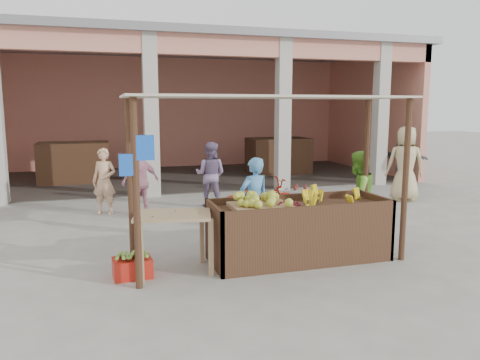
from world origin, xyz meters
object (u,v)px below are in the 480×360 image
object	(u,v)px
side_table	(173,224)
motorcycle	(259,199)
vendor_green	(357,193)
vendor_blue	(254,199)
fruit_stall	(299,233)
red_crate	(132,268)

from	to	relation	value
side_table	motorcycle	distance (m)	3.16
vendor_green	side_table	bearing A→B (deg)	-9.14
vendor_blue	side_table	bearing A→B (deg)	15.03
side_table	vendor_green	bearing A→B (deg)	25.19
side_table	vendor_blue	size ratio (longest dim) A/B	0.73
fruit_stall	vendor_blue	world-z (taller)	vendor_blue
red_crate	motorcycle	size ratio (longest dim) A/B	0.29
vendor_green	motorcycle	bearing A→B (deg)	-75.61
vendor_blue	motorcycle	bearing A→B (deg)	-127.92
red_crate	vendor_green	size ratio (longest dim) A/B	0.31
red_crate	side_table	bearing A→B (deg)	0.43
fruit_stall	side_table	distance (m)	1.87
vendor_green	motorcycle	distance (m)	2.05
fruit_stall	vendor_green	distance (m)	1.67
motorcycle	fruit_stall	bearing A→B (deg)	175.20
fruit_stall	motorcycle	xyz separation A→B (m)	(0.20, 2.39, 0.04)
fruit_stall	vendor_green	world-z (taller)	vendor_green
side_table	vendor_green	size ratio (longest dim) A/B	0.71
fruit_stall	vendor_green	size ratio (longest dim) A/B	1.65
side_table	vendor_blue	xyz separation A→B (m)	(1.44, 0.87, 0.09)
fruit_stall	motorcycle	bearing A→B (deg)	85.11
fruit_stall	motorcycle	size ratio (longest dim) A/B	1.53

